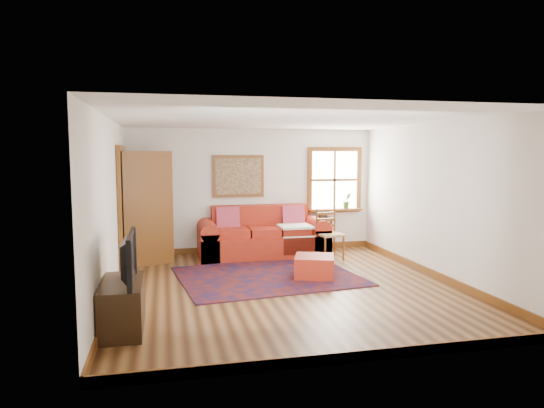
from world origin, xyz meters
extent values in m
plane|color=#3C2110|center=(0.00, 0.00, 0.00)|extent=(5.50, 5.50, 0.00)
cube|color=silver|center=(0.00, 2.75, 1.25)|extent=(5.00, 0.04, 2.50)
cube|color=silver|center=(0.00, -2.75, 1.25)|extent=(5.00, 0.04, 2.50)
cube|color=silver|center=(-2.50, 0.00, 1.25)|extent=(0.04, 5.50, 2.50)
cube|color=silver|center=(2.50, 0.00, 1.25)|extent=(0.04, 5.50, 2.50)
cube|color=white|center=(0.00, 0.00, 2.50)|extent=(5.00, 5.50, 0.04)
cube|color=brown|center=(0.00, 2.73, 0.06)|extent=(5.00, 0.03, 0.12)
cube|color=brown|center=(-2.48, 0.00, 0.06)|extent=(0.03, 5.50, 0.12)
cube|color=brown|center=(2.48, 0.00, 0.06)|extent=(0.03, 5.50, 0.12)
cube|color=white|center=(1.75, 2.73, 1.45)|extent=(1.00, 0.02, 1.20)
cube|color=brown|center=(1.75, 2.72, 2.09)|extent=(1.18, 0.06, 0.09)
cube|color=brown|center=(1.75, 2.72, 0.80)|extent=(1.18, 0.06, 0.09)
cube|color=brown|center=(1.21, 2.72, 1.45)|extent=(0.09, 0.06, 1.20)
cube|color=brown|center=(2.29, 2.72, 1.45)|extent=(0.09, 0.06, 1.20)
cube|color=brown|center=(1.75, 2.72, 1.45)|extent=(1.00, 0.04, 0.05)
cube|color=brown|center=(1.75, 2.65, 0.83)|extent=(1.15, 0.20, 0.04)
imported|color=#376423|center=(2.00, 2.63, 1.01)|extent=(0.18, 0.15, 0.33)
cube|color=black|center=(-2.49, 1.60, 1.02)|extent=(0.02, 0.90, 2.05)
cube|color=brown|center=(-2.46, 1.11, 1.02)|extent=(0.06, 0.09, 2.05)
cube|color=brown|center=(-2.46, 2.10, 1.02)|extent=(0.06, 0.09, 2.05)
cube|color=brown|center=(-2.46, 1.60, 2.09)|extent=(0.06, 1.08, 0.09)
cube|color=brown|center=(-2.04, 1.90, 1.02)|extent=(0.86, 0.35, 2.05)
cube|color=silver|center=(-2.04, 1.90, 1.13)|extent=(0.56, 0.22, 1.33)
cube|color=brown|center=(-0.30, 2.73, 1.55)|extent=(1.05, 0.04, 0.85)
cube|color=tan|center=(-0.30, 2.69, 1.55)|extent=(0.92, 0.03, 0.72)
cube|color=#54140C|center=(-0.14, 0.65, 0.01)|extent=(3.07, 2.58, 0.02)
cube|color=#9F2514|center=(0.11, 2.21, 0.22)|extent=(2.49, 1.03, 0.43)
cube|color=#9F2514|center=(0.11, 2.58, 0.70)|extent=(1.94, 0.28, 0.54)
cube|color=#9F2514|center=(-0.97, 2.21, 0.27)|extent=(0.35, 1.03, 0.54)
cube|color=#9F2514|center=(1.18, 2.21, 0.27)|extent=(0.35, 1.03, 0.54)
cube|color=#D4461D|center=(-0.56, 2.40, 0.74)|extent=(0.45, 0.22, 0.47)
cube|color=#D4461D|center=(0.77, 2.40, 0.74)|extent=(0.45, 0.22, 0.47)
cube|color=silver|center=(0.70, 2.01, 0.60)|extent=(0.63, 0.57, 0.04)
cube|color=#9F2514|center=(0.60, 0.44, 0.18)|extent=(0.79, 0.79, 0.36)
cube|color=#301E10|center=(1.33, 2.53, 0.66)|extent=(0.57, 0.42, 0.04)
cylinder|color=#301E10|center=(1.10, 2.36, 0.32)|extent=(0.04, 0.04, 0.64)
cylinder|color=#301E10|center=(1.56, 2.36, 0.32)|extent=(0.04, 0.04, 0.64)
cylinder|color=#301E10|center=(1.10, 2.70, 0.32)|extent=(0.04, 0.04, 0.64)
cylinder|color=#301E10|center=(1.56, 2.70, 0.32)|extent=(0.04, 0.04, 0.64)
cube|color=tan|center=(1.29, 1.67, 0.48)|extent=(0.50, 0.48, 0.04)
cylinder|color=brown|center=(1.13, 1.46, 0.23)|extent=(0.04, 0.04, 0.46)
cylinder|color=brown|center=(1.51, 1.52, 0.23)|extent=(0.04, 0.04, 0.46)
cylinder|color=brown|center=(1.07, 1.82, 0.48)|extent=(0.04, 0.04, 0.95)
cylinder|color=brown|center=(1.46, 1.88, 0.48)|extent=(0.04, 0.04, 0.95)
cube|color=brown|center=(1.26, 1.85, 0.74)|extent=(0.39, 0.08, 0.29)
cube|color=#301E10|center=(-2.26, -1.32, 0.28)|extent=(0.46, 1.02, 0.56)
imported|color=black|center=(-2.24, -1.36, 0.84)|extent=(0.13, 0.97, 0.56)
cylinder|color=silver|center=(-2.21, -0.96, 0.65)|extent=(0.12, 0.12, 0.18)
cylinder|color=#FFA53F|center=(-2.21, -0.96, 0.62)|extent=(0.07, 0.07, 0.12)
camera|label=1|loc=(-1.77, -6.94, 2.01)|focal=32.00mm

